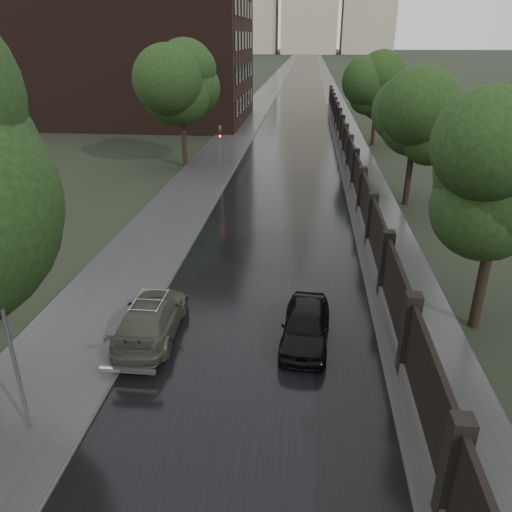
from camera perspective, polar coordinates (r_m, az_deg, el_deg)
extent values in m
plane|color=black|center=(12.28, -3.11, -25.99)|extent=(800.00, 800.00, 0.00)
cube|color=black|center=(198.03, 5.77, 21.04)|extent=(8.00, 420.00, 0.02)
cube|color=#2D2D2D|center=(198.16, 3.91, 21.12)|extent=(4.00, 420.00, 0.16)
cube|color=#2D2D2D|center=(198.06, 7.47, 20.98)|extent=(3.00, 420.00, 0.08)
cube|color=#383533|center=(40.96, 10.31, 10.61)|extent=(0.40, 75.00, 0.50)
cube|color=black|center=(40.70, 10.44, 12.32)|extent=(0.15, 75.00, 2.00)
cube|color=black|center=(78.28, 8.52, 17.73)|extent=(0.45, 0.45, 2.70)
cylinder|color=black|center=(39.48, -8.31, 14.22)|extent=(0.36, 0.36, 5.85)
sphere|color=black|center=(39.17, -8.52, 17.59)|extent=(4.25, 4.25, 4.25)
cylinder|color=black|center=(18.19, 24.95, 0.19)|extent=(0.36, 0.36, 5.53)
sphere|color=black|center=(17.50, 26.19, 6.83)|extent=(4.08, 4.08, 4.08)
cylinder|color=black|center=(31.13, 17.27, 10.54)|extent=(0.36, 0.36, 5.53)
sphere|color=black|center=(30.74, 17.78, 14.54)|extent=(4.08, 4.08, 4.08)
cylinder|color=black|center=(48.64, 13.44, 15.43)|extent=(0.36, 0.36, 5.53)
sphere|color=black|center=(48.39, 13.70, 18.01)|extent=(4.08, 4.08, 4.08)
cylinder|color=#59595E|center=(13.42, -26.11, -9.74)|extent=(0.10, 0.10, 5.00)
cylinder|color=#59595E|center=(34.21, -4.01, 10.49)|extent=(0.12, 0.12, 3.00)
imported|color=#59595E|center=(33.81, -4.11, 13.79)|extent=(0.16, 0.20, 1.00)
sphere|color=#FF0C0C|center=(33.69, -4.14, 13.49)|extent=(0.14, 0.14, 0.14)
cube|color=black|center=(62.87, -13.33, 23.86)|extent=(24.00, 18.00, 20.00)
cube|color=tan|center=(309.86, -0.44, 26.20)|extent=(28.00, 22.00, 44.00)
cube|color=tan|center=(309.58, 12.74, 25.69)|extent=(28.00, 22.00, 44.00)
imported|color=#414336|center=(17.31, -11.91, -6.95)|extent=(2.02, 4.63, 1.32)
imported|color=black|center=(16.67, 5.70, -7.86)|extent=(1.76, 3.88, 1.29)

